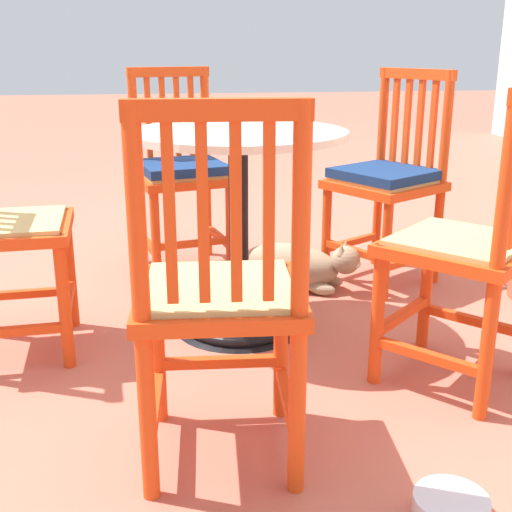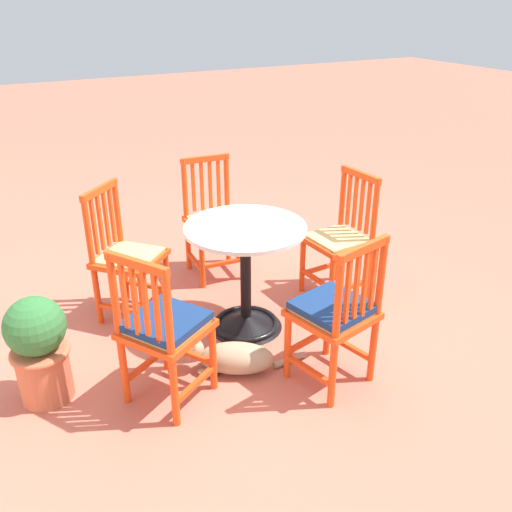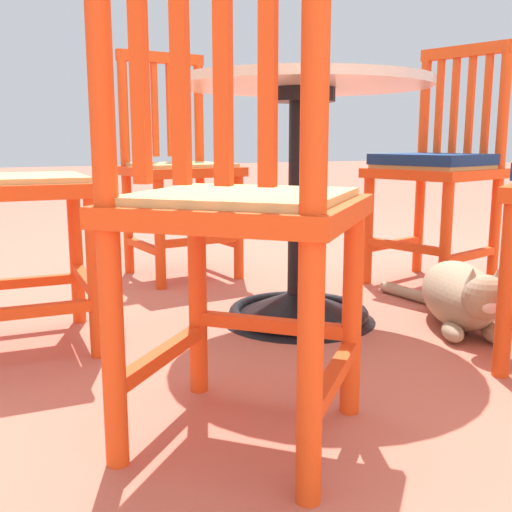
{
  "view_description": "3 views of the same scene",
  "coord_description": "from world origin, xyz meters",
  "views": [
    {
      "loc": [
        2.41,
        -0.03,
        1.02
      ],
      "look_at": [
        0.31,
        0.27,
        0.34
      ],
      "focal_mm": 46.79,
      "sensor_mm": 36.0,
      "label": 1
    },
    {
      "loc": [
        -2.66,
        1.64,
        2.04
      ],
      "look_at": [
        0.12,
        0.16,
        0.51
      ],
      "focal_mm": 38.63,
      "sensor_mm": 36.0,
      "label": 2
    },
    {
      "loc": [
        1.1,
        1.82,
        0.55
      ],
      "look_at": [
        0.24,
        0.17,
        0.2
      ],
      "focal_mm": 43.06,
      "sensor_mm": 36.0,
      "label": 3
    }
  ],
  "objects": [
    {
      "name": "cafe_table",
      "position": [
        0.12,
        0.24,
        0.28
      ],
      "size": [
        0.76,
        0.76,
        0.73
      ],
      "color": "black",
      "rests_on": "ground_plane"
    },
    {
      "name": "tabby_cat",
      "position": [
        -0.26,
        0.54,
        0.1
      ],
      "size": [
        0.4,
        0.71,
        0.23
      ],
      "color": "#9E896B",
      "rests_on": "ground_plane"
    },
    {
      "name": "orange_chair_at_corner",
      "position": [
        0.21,
        -0.56,
        0.43
      ],
      "size": [
        0.43,
        0.43,
        0.91
      ],
      "color": "#D64214",
      "rests_on": "ground_plane"
    },
    {
      "name": "orange_chair_facing_out",
      "position": [
        0.94,
        0.1,
        0.43
      ],
      "size": [
        0.43,
        0.43,
        0.91
      ],
      "color": "#D64214",
      "rests_on": "ground_plane"
    },
    {
      "name": "ground_plane",
      "position": [
        0.0,
        0.0,
        0.0
      ],
      "size": [
        24.0,
        24.0,
        0.0
      ],
      "primitive_type": "plane",
      "color": "#BC604C"
    },
    {
      "name": "orange_chair_near_fence",
      "position": [
        0.64,
        0.86,
        0.43
      ],
      "size": [
        0.57,
        0.57,
        0.91
      ],
      "color": "#D64214",
      "rests_on": "ground_plane"
    },
    {
      "name": "orange_chair_tucked_in",
      "position": [
        -0.6,
        0.06,
        0.45
      ],
      "size": [
        0.48,
        0.48,
        0.91
      ],
      "color": "#D64214",
      "rests_on": "ground_plane"
    }
  ]
}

